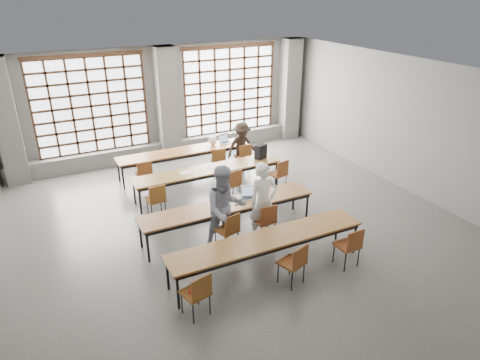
# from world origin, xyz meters

# --- Properties ---
(floor) EXTENTS (11.00, 11.00, 0.00)m
(floor) POSITION_xyz_m (0.00, 0.00, 0.00)
(floor) COLOR #494946
(floor) RESTS_ON ground
(ceiling) EXTENTS (11.00, 11.00, 0.00)m
(ceiling) POSITION_xyz_m (0.00, 0.00, 3.50)
(ceiling) COLOR silver
(ceiling) RESTS_ON floor
(wall_back) EXTENTS (10.00, 0.00, 10.00)m
(wall_back) POSITION_xyz_m (0.00, 5.50, 1.75)
(wall_back) COLOR slate
(wall_back) RESTS_ON floor
(wall_front) EXTENTS (10.00, 0.00, 10.00)m
(wall_front) POSITION_xyz_m (0.00, -5.50, 1.75)
(wall_front) COLOR slate
(wall_front) RESTS_ON floor
(wall_right) EXTENTS (0.00, 11.00, 11.00)m
(wall_right) POSITION_xyz_m (5.00, 0.00, 1.75)
(wall_right) COLOR slate
(wall_right) RESTS_ON floor
(column_left) EXTENTS (0.60, 0.55, 3.50)m
(column_left) POSITION_xyz_m (-4.50, 5.22, 1.75)
(column_left) COLOR #5D5D5A
(column_left) RESTS_ON floor
(column_mid) EXTENTS (0.60, 0.55, 3.50)m
(column_mid) POSITION_xyz_m (0.00, 5.22, 1.75)
(column_mid) COLOR #5D5D5A
(column_mid) RESTS_ON floor
(column_right) EXTENTS (0.60, 0.55, 3.50)m
(column_right) POSITION_xyz_m (4.50, 5.22, 1.75)
(column_right) COLOR #5D5D5A
(column_right) RESTS_ON floor
(window_left) EXTENTS (3.32, 0.12, 3.00)m
(window_left) POSITION_xyz_m (-2.25, 5.42, 1.90)
(window_left) COLOR white
(window_left) RESTS_ON wall_back
(window_right) EXTENTS (3.32, 0.12, 3.00)m
(window_right) POSITION_xyz_m (2.25, 5.42, 1.90)
(window_right) COLOR white
(window_right) RESTS_ON wall_back
(sill_ledge) EXTENTS (9.80, 0.35, 0.50)m
(sill_ledge) POSITION_xyz_m (0.00, 5.30, 0.25)
(sill_ledge) COLOR #5D5D5A
(sill_ledge) RESTS_ON floor
(desk_row_a) EXTENTS (4.00, 0.70, 0.73)m
(desk_row_a) POSITION_xyz_m (-0.01, 3.69, 0.66)
(desk_row_a) COLOR brown
(desk_row_a) RESTS_ON floor
(desk_row_b) EXTENTS (4.00, 0.70, 0.73)m
(desk_row_b) POSITION_xyz_m (0.05, 2.10, 0.66)
(desk_row_b) COLOR brown
(desk_row_b) RESTS_ON floor
(desk_row_c) EXTENTS (4.00, 0.70, 0.73)m
(desk_row_c) POSITION_xyz_m (-0.32, 0.06, 0.66)
(desk_row_c) COLOR brown
(desk_row_c) RESTS_ON floor
(desk_row_d) EXTENTS (4.00, 0.70, 0.73)m
(desk_row_d) POSITION_xyz_m (-0.24, -1.54, 0.66)
(desk_row_d) COLOR brown
(desk_row_d) RESTS_ON floor
(chair_back_left) EXTENTS (0.45, 0.45, 0.88)m
(chair_back_left) POSITION_xyz_m (-1.42, 3.06, 0.54)
(chair_back_left) COLOR brown
(chair_back_left) RESTS_ON floor
(chair_back_mid) EXTENTS (0.52, 0.53, 0.88)m
(chair_back_mid) POSITION_xyz_m (0.76, 3.07, 0.54)
(chair_back_mid) COLOR brown
(chair_back_mid) RESTS_ON floor
(chair_back_right) EXTENTS (0.43, 0.43, 0.88)m
(chair_back_right) POSITION_xyz_m (1.59, 3.06, 0.54)
(chair_back_right) COLOR brown
(chair_back_right) RESTS_ON floor
(chair_mid_left) EXTENTS (0.43, 0.44, 0.88)m
(chair_mid_left) POSITION_xyz_m (-1.55, 1.47, 0.54)
(chair_mid_left) COLOR brown
(chair_mid_left) RESTS_ON floor
(chair_mid_centre) EXTENTS (0.47, 0.47, 0.88)m
(chair_mid_centre) POSITION_xyz_m (0.45, 1.47, 0.54)
(chair_mid_centre) COLOR maroon
(chair_mid_centre) RESTS_ON floor
(chair_mid_right) EXTENTS (0.50, 0.50, 0.88)m
(chair_mid_right) POSITION_xyz_m (1.86, 1.47, 0.54)
(chair_mid_right) COLOR brown
(chair_mid_right) RESTS_ON floor
(chair_front_left) EXTENTS (0.50, 0.51, 0.88)m
(chair_front_left) POSITION_xyz_m (-0.60, -0.57, 0.54)
(chair_front_left) COLOR brown
(chair_front_left) RESTS_ON floor
(chair_front_right) EXTENTS (0.43, 0.44, 0.88)m
(chair_front_right) POSITION_xyz_m (0.28, -0.57, 0.54)
(chair_front_right) COLOR maroon
(chair_front_right) RESTS_ON floor
(chair_near_left) EXTENTS (0.51, 0.51, 0.88)m
(chair_near_left) POSITION_xyz_m (-1.92, -2.16, 0.54)
(chair_near_left) COLOR brown
(chair_near_left) RESTS_ON floor
(chair_near_mid) EXTENTS (0.53, 0.53, 0.88)m
(chair_near_mid) POSITION_xyz_m (-0.01, -2.16, 0.54)
(chair_near_mid) COLOR brown
(chair_near_mid) RESTS_ON floor
(chair_near_right) EXTENTS (0.44, 0.44, 0.88)m
(chair_near_right) POSITION_xyz_m (1.27, -2.17, 0.54)
(chair_near_right) COLOR brown
(chair_near_right) RESTS_ON floor
(student_male) EXTENTS (0.66, 0.45, 1.77)m
(student_male) POSITION_xyz_m (0.28, -0.44, 0.88)
(student_male) COLOR white
(student_male) RESTS_ON floor
(student_female) EXTENTS (0.98, 0.81, 1.87)m
(student_female) POSITION_xyz_m (-0.62, -0.44, 0.94)
(student_female) COLOR #19244B
(student_female) RESTS_ON floor
(student_back) EXTENTS (0.98, 0.59, 1.49)m
(student_back) POSITION_xyz_m (1.59, 3.19, 0.74)
(student_back) COLOR black
(student_back) RESTS_ON floor
(laptop_front) EXTENTS (0.44, 0.40, 0.26)m
(laptop_front) POSITION_xyz_m (0.25, 0.17, 0.79)
(laptop_front) COLOR silver
(laptop_front) RESTS_ON desk_row_c
(laptop_back) EXTENTS (0.45, 0.41, 0.26)m
(laptop_back) POSITION_xyz_m (1.31, 3.80, 0.79)
(laptop_back) COLOR #B5B6BA
(laptop_back) RESTS_ON desk_row_a
(mouse) EXTENTS (0.11, 0.08, 0.04)m
(mouse) POSITION_xyz_m (0.63, 0.04, 0.75)
(mouse) COLOR silver
(mouse) RESTS_ON desk_row_c
(green_box) EXTENTS (0.27, 0.18, 0.09)m
(green_box) POSITION_xyz_m (-0.37, 0.14, 0.78)
(green_box) COLOR green
(green_box) RESTS_ON desk_row_c
(phone) EXTENTS (0.14, 0.09, 0.01)m
(phone) POSITION_xyz_m (-0.14, -0.04, 0.74)
(phone) COLOR black
(phone) RESTS_ON desk_row_c
(paper_sheet_a) EXTENTS (0.33, 0.26, 0.00)m
(paper_sheet_a) POSITION_xyz_m (-0.55, 2.15, 0.73)
(paper_sheet_a) COLOR white
(paper_sheet_a) RESTS_ON desk_row_b
(paper_sheet_b) EXTENTS (0.36, 0.34, 0.00)m
(paper_sheet_b) POSITION_xyz_m (-0.25, 2.05, 0.73)
(paper_sheet_b) COLOR white
(paper_sheet_b) RESTS_ON desk_row_b
(paper_sheet_c) EXTENTS (0.34, 0.28, 0.00)m
(paper_sheet_c) POSITION_xyz_m (0.15, 2.10, 0.73)
(paper_sheet_c) COLOR silver
(paper_sheet_c) RESTS_ON desk_row_b
(backpack) EXTENTS (0.37, 0.30, 0.40)m
(backpack) POSITION_xyz_m (1.65, 2.15, 0.93)
(backpack) COLOR black
(backpack) RESTS_ON desk_row_b
(plastic_bag) EXTENTS (0.32, 0.28, 0.29)m
(plastic_bag) POSITION_xyz_m (0.89, 3.74, 0.87)
(plastic_bag) COLOR white
(plastic_bag) RESTS_ON desk_row_a
(red_pouch) EXTENTS (0.20, 0.08, 0.06)m
(red_pouch) POSITION_xyz_m (-1.94, -2.09, 0.50)
(red_pouch) COLOR #AE1E15
(red_pouch) RESTS_ON chair_near_left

